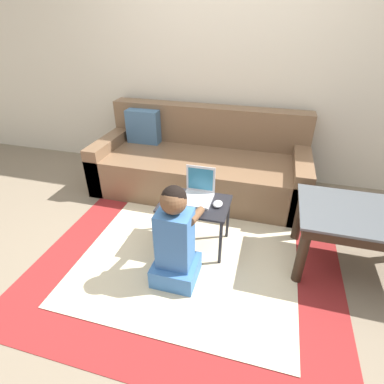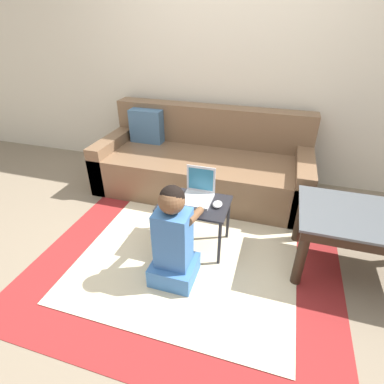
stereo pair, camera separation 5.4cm
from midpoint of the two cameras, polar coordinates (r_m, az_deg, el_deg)
ground_plane at (r=2.47m, az=-1.22°, el=-11.08°), size 16.00×16.00×0.00m
wall_back at (r=3.37m, az=7.50°, el=23.69°), size 9.00×0.06×2.50m
area_rug at (r=2.39m, az=-0.28°, el=-12.79°), size 2.26×1.91×0.01m
couch at (r=3.20m, az=2.52°, el=5.38°), size 2.15×0.93×0.82m
coffee_table at (r=2.38m, az=31.70°, el=-5.58°), size 0.97×0.60×0.50m
laptop_desk at (r=2.31m, az=1.16°, el=-3.17°), size 0.53×0.38×0.41m
laptop at (r=2.31m, az=1.78°, el=-0.47°), size 0.23×0.23×0.24m
computer_mouse at (r=2.24m, az=5.57°, el=-2.34°), size 0.07×0.10×0.03m
person_seated at (r=2.04m, az=-2.75°, el=-9.21°), size 0.31×0.44×0.76m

